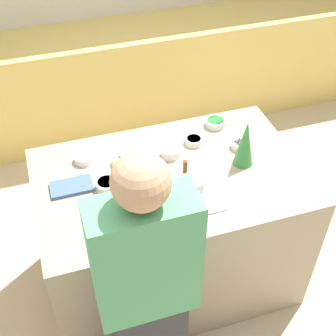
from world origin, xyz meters
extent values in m
plane|color=#C6B28E|center=(0.00, 0.00, 0.00)|extent=(12.00, 12.00, 0.00)
cube|color=#DBBC60|center=(0.00, 1.82, 0.47)|extent=(6.00, 0.60, 0.94)
cube|color=gray|center=(0.00, 0.00, 0.46)|extent=(1.50, 0.95, 0.93)
cube|color=#B2B2BC|center=(-0.03, -0.20, 0.93)|extent=(0.45, 0.28, 0.01)
cube|color=#5B2D14|center=(-0.03, -0.20, 0.99)|extent=(0.19, 0.16, 0.10)
cube|color=white|center=(-0.03, -0.20, 1.07)|extent=(0.21, 0.18, 0.06)
cylinder|color=#5B2D14|center=(0.02, -0.17, 1.14)|extent=(0.02, 0.02, 0.07)
cone|color=#33843D|center=(0.42, -0.02, 1.07)|extent=(0.11, 0.11, 0.29)
cylinder|color=white|center=(0.46, 0.11, 0.95)|extent=(0.10, 0.10, 0.04)
cylinder|color=red|center=(0.46, 0.11, 0.96)|extent=(0.09, 0.09, 0.01)
cylinder|color=silver|center=(-0.36, 0.01, 0.95)|extent=(0.12, 0.12, 0.05)
cylinder|color=pink|center=(-0.36, 0.01, 0.97)|extent=(0.10, 0.10, 0.01)
cylinder|color=white|center=(-0.43, 0.27, 0.95)|extent=(0.11, 0.11, 0.04)
cylinder|color=pink|center=(-0.43, 0.27, 0.97)|extent=(0.09, 0.09, 0.01)
cylinder|color=silver|center=(-0.18, 0.22, 0.95)|extent=(0.11, 0.11, 0.04)
cylinder|color=white|center=(-0.18, 0.22, 0.96)|extent=(0.09, 0.09, 0.01)
cylinder|color=silver|center=(0.41, 0.36, 0.95)|extent=(0.12, 0.12, 0.04)
cylinder|color=green|center=(0.41, 0.36, 0.97)|extent=(0.10, 0.10, 0.01)
cylinder|color=white|center=(0.05, 0.16, 0.95)|extent=(0.11, 0.11, 0.05)
cylinder|color=brown|center=(0.05, 0.16, 0.97)|extent=(0.09, 0.09, 0.01)
cylinder|color=white|center=(0.22, 0.23, 0.95)|extent=(0.10, 0.10, 0.04)
cylinder|color=orange|center=(0.22, 0.23, 0.96)|extent=(0.08, 0.08, 0.01)
cube|color=#3F598C|center=(-0.54, 0.07, 0.94)|extent=(0.22, 0.13, 0.02)
cube|color=#4C9966|center=(-0.32, -0.66, 1.14)|extent=(0.44, 0.20, 0.64)
sphere|color=tan|center=(-0.32, -0.66, 1.57)|extent=(0.22, 0.22, 0.22)
cylinder|color=tan|center=(-0.32, -0.43, 1.28)|extent=(0.07, 0.44, 0.07)
camera|label=1|loc=(-0.59, -1.80, 2.69)|focal=50.00mm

